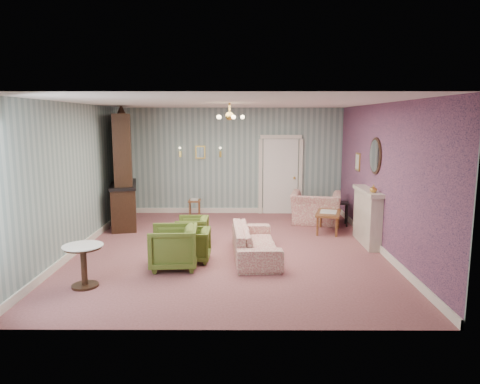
{
  "coord_description": "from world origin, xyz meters",
  "views": [
    {
      "loc": [
        0.24,
        -8.65,
        2.58
      ],
      "look_at": [
        0.2,
        0.4,
        1.1
      ],
      "focal_mm": 33.14,
      "sensor_mm": 36.0,
      "label": 1
    }
  ],
  "objects_px": {
    "pedestal_table": "(84,266)",
    "olive_chair_a": "(173,245)",
    "side_table_black": "(340,214)",
    "olive_chair_b": "(192,243)",
    "sofa_chintz": "(255,237)",
    "dresser": "(123,167)",
    "wingback_chair": "(316,203)",
    "fireplace": "(367,217)",
    "olive_chair_c": "(192,229)",
    "coffee_table": "(328,222)"
  },
  "relations": [
    {
      "from": "side_table_black",
      "to": "pedestal_table",
      "type": "height_order",
      "value": "pedestal_table"
    },
    {
      "from": "olive_chair_c",
      "to": "fireplace",
      "type": "distance_m",
      "value": 3.67
    },
    {
      "from": "olive_chair_a",
      "to": "olive_chair_c",
      "type": "relative_size",
      "value": 1.26
    },
    {
      "from": "olive_chair_b",
      "to": "side_table_black",
      "type": "xyz_separation_m",
      "value": [
        3.34,
        2.78,
        -0.04
      ]
    },
    {
      "from": "olive_chair_c",
      "to": "fireplace",
      "type": "xyz_separation_m",
      "value": [
        3.66,
        0.1,
        0.25
      ]
    },
    {
      "from": "dresser",
      "to": "pedestal_table",
      "type": "distance_m",
      "value": 4.24
    },
    {
      "from": "wingback_chair",
      "to": "coffee_table",
      "type": "height_order",
      "value": "wingback_chair"
    },
    {
      "from": "pedestal_table",
      "to": "olive_chair_b",
      "type": "bearing_deg",
      "value": 40.37
    },
    {
      "from": "olive_chair_a",
      "to": "pedestal_table",
      "type": "relative_size",
      "value": 1.22
    },
    {
      "from": "dresser",
      "to": "wingback_chair",
      "type": "bearing_deg",
      "value": -10.38
    },
    {
      "from": "olive_chair_c",
      "to": "sofa_chintz",
      "type": "relative_size",
      "value": 0.32
    },
    {
      "from": "olive_chair_b",
      "to": "wingback_chair",
      "type": "height_order",
      "value": "wingback_chair"
    },
    {
      "from": "olive_chair_b",
      "to": "pedestal_table",
      "type": "relative_size",
      "value": 0.98
    },
    {
      "from": "olive_chair_b",
      "to": "coffee_table",
      "type": "height_order",
      "value": "olive_chair_b"
    },
    {
      "from": "olive_chair_b",
      "to": "coffee_table",
      "type": "xyz_separation_m",
      "value": [
        2.93,
        2.14,
        -0.09
      ]
    },
    {
      "from": "side_table_black",
      "to": "olive_chair_b",
      "type": "bearing_deg",
      "value": -140.2
    },
    {
      "from": "fireplace",
      "to": "coffee_table",
      "type": "distance_m",
      "value": 1.2
    },
    {
      "from": "olive_chair_c",
      "to": "pedestal_table",
      "type": "xyz_separation_m",
      "value": [
        -1.42,
        -2.37,
        0.01
      ]
    },
    {
      "from": "side_table_black",
      "to": "pedestal_table",
      "type": "xyz_separation_m",
      "value": [
        -4.86,
        -4.08,
        0.04
      ]
    },
    {
      "from": "wingback_chair",
      "to": "fireplace",
      "type": "relative_size",
      "value": 0.86
    },
    {
      "from": "sofa_chintz",
      "to": "olive_chair_c",
      "type": "bearing_deg",
      "value": 53.45
    },
    {
      "from": "sofa_chintz",
      "to": "dresser",
      "type": "height_order",
      "value": "dresser"
    },
    {
      "from": "side_table_black",
      "to": "pedestal_table",
      "type": "bearing_deg",
      "value": -140.02
    },
    {
      "from": "fireplace",
      "to": "wingback_chair",
      "type": "bearing_deg",
      "value": 112.52
    },
    {
      "from": "olive_chair_b",
      "to": "side_table_black",
      "type": "relative_size",
      "value": 1.13
    },
    {
      "from": "dresser",
      "to": "coffee_table",
      "type": "distance_m",
      "value": 5.08
    },
    {
      "from": "pedestal_table",
      "to": "wingback_chair",
      "type": "bearing_deg",
      "value": 45.04
    },
    {
      "from": "pedestal_table",
      "to": "olive_chair_a",
      "type": "bearing_deg",
      "value": 36.14
    },
    {
      "from": "olive_chair_c",
      "to": "fireplace",
      "type": "bearing_deg",
      "value": 92.26
    },
    {
      "from": "pedestal_table",
      "to": "coffee_table",
      "type": "bearing_deg",
      "value": 37.66
    },
    {
      "from": "olive_chair_a",
      "to": "sofa_chintz",
      "type": "distance_m",
      "value": 1.58
    },
    {
      "from": "fireplace",
      "to": "side_table_black",
      "type": "height_order",
      "value": "fireplace"
    },
    {
      "from": "olive_chair_c",
      "to": "pedestal_table",
      "type": "bearing_deg",
      "value": -30.17
    },
    {
      "from": "wingback_chair",
      "to": "fireplace",
      "type": "distance_m",
      "value": 2.0
    },
    {
      "from": "olive_chair_c",
      "to": "fireplace",
      "type": "relative_size",
      "value": 0.46
    },
    {
      "from": "fireplace",
      "to": "side_table_black",
      "type": "distance_m",
      "value": 1.65
    },
    {
      "from": "olive_chair_b",
      "to": "coffee_table",
      "type": "relative_size",
      "value": 0.71
    },
    {
      "from": "olive_chair_b",
      "to": "olive_chair_c",
      "type": "distance_m",
      "value": 1.07
    },
    {
      "from": "sofa_chintz",
      "to": "olive_chair_a",
      "type": "bearing_deg",
      "value": 109.38
    },
    {
      "from": "sofa_chintz",
      "to": "pedestal_table",
      "type": "distance_m",
      "value": 3.11
    },
    {
      "from": "wingback_chair",
      "to": "side_table_black",
      "type": "xyz_separation_m",
      "value": [
        0.56,
        -0.23,
        -0.23
      ]
    },
    {
      "from": "coffee_table",
      "to": "sofa_chintz",
      "type": "bearing_deg",
      "value": -132.52
    },
    {
      "from": "olive_chair_b",
      "to": "sofa_chintz",
      "type": "relative_size",
      "value": 0.33
    },
    {
      "from": "olive_chair_a",
      "to": "fireplace",
      "type": "relative_size",
      "value": 0.59
    },
    {
      "from": "sofa_chintz",
      "to": "fireplace",
      "type": "distance_m",
      "value": 2.55
    },
    {
      "from": "olive_chair_c",
      "to": "coffee_table",
      "type": "bearing_deg",
      "value": 110.15
    },
    {
      "from": "olive_chair_c",
      "to": "olive_chair_b",
      "type": "bearing_deg",
      "value": 6.68
    },
    {
      "from": "sofa_chintz",
      "to": "fireplace",
      "type": "height_order",
      "value": "fireplace"
    },
    {
      "from": "olive_chair_a",
      "to": "wingback_chair",
      "type": "xyz_separation_m",
      "value": [
        3.06,
        3.4,
        0.11
      ]
    },
    {
      "from": "sofa_chintz",
      "to": "fireplace",
      "type": "xyz_separation_m",
      "value": [
        2.37,
        0.93,
        0.19
      ]
    }
  ]
}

